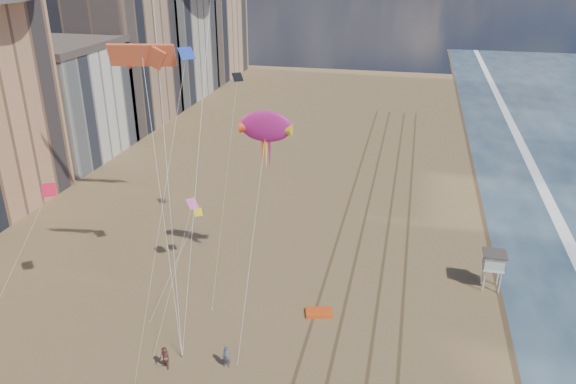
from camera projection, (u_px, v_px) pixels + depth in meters
The scene contains 10 objects.
wet_sand at pixel (529, 242), 60.42m from camera, with size 260.00×260.00×0.00m, color #42301E.
foam at pixel (571, 246), 59.56m from camera, with size 260.00×260.00×0.00m, color white.
tracks at pixel (367, 272), 54.82m from camera, with size 7.68×120.00×0.01m.
buildings at pixel (95, 53), 91.14m from camera, with size 34.72×131.35×29.00m.
lifeguard_stand at pixel (494, 261), 51.04m from camera, with size 2.06×2.06×3.72m.
grounded_kite at pixel (319, 313), 48.40m from camera, with size 2.27×1.44×0.26m, color #E64913.
show_kite at pixel (266, 127), 46.54m from camera, with size 4.50×6.13×18.71m.
kite_flyer_a at pixel (227, 357), 41.97m from camera, with size 0.67×0.44×1.85m, color #515468.
kite_flyer_b at pixel (165, 358), 41.78m from camera, with size 0.91×0.71×1.87m, color brown.
small_kites at pixel (168, 144), 47.23m from camera, with size 13.20×15.77×16.73m.
Camera 1 is at (5.52, -17.76, 28.90)m, focal length 35.00 mm.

